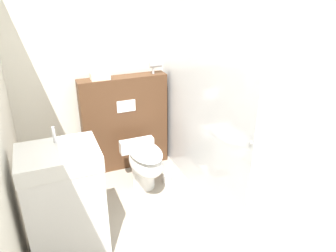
{
  "coord_description": "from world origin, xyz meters",
  "views": [
    {
      "loc": [
        -1.11,
        -1.73,
        2.2
      ],
      "look_at": [
        0.1,
        1.21,
        0.76
      ],
      "focal_mm": 35.0,
      "sensor_mm": 36.0,
      "label": 1
    }
  ],
  "objects": [
    {
      "name": "toilet",
      "position": [
        -0.16,
        1.26,
        0.33
      ],
      "size": [
        0.4,
        0.65,
        0.52
      ],
      "color": "white",
      "rests_on": "ground_plane"
    },
    {
      "name": "shower_glass",
      "position": [
        0.37,
        1.06,
        1.06
      ],
      "size": [
        0.04,
        1.92,
        2.12
      ],
      "color": "silver",
      "rests_on": "ground_plane"
    },
    {
      "name": "spare_toilet_roll",
      "position": [
        0.12,
        1.27,
        0.05
      ],
      "size": [
        0.1,
        0.1,
        0.1
      ],
      "color": "white",
      "rests_on": "ground_plane"
    },
    {
      "name": "folded_towel",
      "position": [
        -0.46,
        1.84,
        1.2
      ],
      "size": [
        0.21,
        0.13,
        0.08
      ],
      "color": "beige",
      "rests_on": "partition_panel"
    },
    {
      "name": "sink_vanity",
      "position": [
        -1.06,
        0.64,
        0.5
      ],
      "size": [
        0.62,
        0.49,
        1.13
      ],
      "color": "white",
      "rests_on": "ground_plane"
    },
    {
      "name": "hair_drier",
      "position": [
        0.21,
        1.84,
        1.27
      ],
      "size": [
        0.17,
        0.07,
        0.14
      ],
      "color": "#B7B7BC",
      "rests_on": "partition_panel"
    },
    {
      "name": "wall_back",
      "position": [
        0.0,
        2.05,
        1.25
      ],
      "size": [
        8.0,
        0.06,
        2.5
      ],
      "color": "silver",
      "rests_on": "ground_plane"
    },
    {
      "name": "partition_panel",
      "position": [
        -0.2,
        1.86,
        0.58
      ],
      "size": [
        1.04,
        0.21,
        1.16
      ],
      "color": "#51331E",
      "rests_on": "ground_plane"
    }
  ]
}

